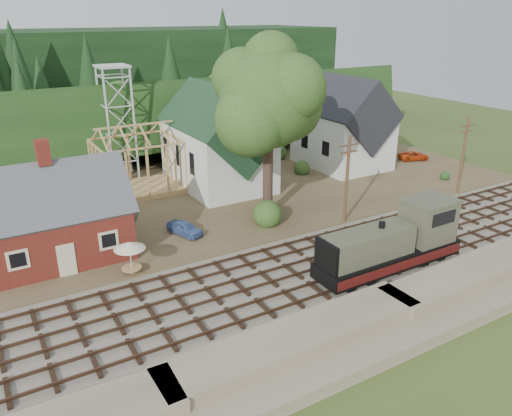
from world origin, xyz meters
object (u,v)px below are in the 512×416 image
locomotive (394,243)px  car_red (414,156)px  car_blue (185,228)px  patio_set (130,247)px

locomotive → car_red: (22.58, 19.02, -1.25)m
car_blue → car_red: 34.05m
car_red → patio_set: size_ratio=1.56×
car_red → car_blue: bearing=117.7°
car_blue → car_red: bearing=-10.1°
locomotive → patio_set: locomotive is taller
car_blue → patio_set: size_ratio=1.39×
patio_set → locomotive: bearing=-26.9°
patio_set → car_blue: bearing=36.0°
car_red → patio_set: 40.73m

